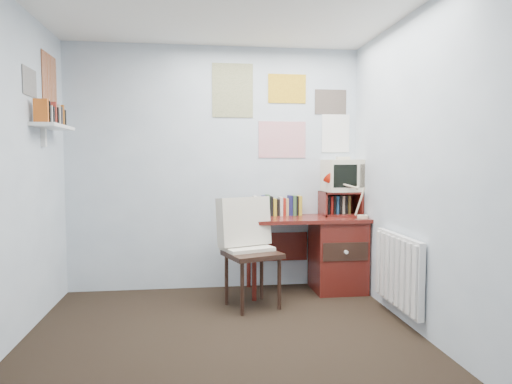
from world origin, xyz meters
TOP-DOWN VIEW (x-y plane):
  - ground at (0.00, 0.00)m, footprint 3.50×3.50m
  - back_wall at (0.00, 1.75)m, footprint 3.00×0.02m
  - right_wall at (1.50, 0.00)m, footprint 0.02×3.50m
  - desk at (1.17, 1.48)m, footprint 1.20×0.55m
  - desk_chair at (0.30, 1.06)m, footprint 0.62×0.61m
  - desk_lamp at (1.44, 1.34)m, footprint 0.30×0.27m
  - tv_riser at (1.29, 1.59)m, footprint 0.40×0.30m
  - crt_tv at (1.32, 1.61)m, footprint 0.41×0.38m
  - book_row at (0.66, 1.66)m, footprint 0.60×0.14m
  - radiator at (1.46, 0.55)m, footprint 0.09×0.80m
  - wall_shelf at (-1.40, 1.10)m, footprint 0.20×0.62m
  - posters_back at (0.70, 1.74)m, footprint 1.20×0.01m
  - posters_left at (-1.49, 1.10)m, footprint 0.01×0.70m

SIDE VIEW (x-z plane):
  - ground at x=0.00m, z-range 0.00..0.00m
  - desk at x=1.17m, z-range 0.03..0.79m
  - radiator at x=1.46m, z-range 0.12..0.72m
  - desk_chair at x=0.30m, z-range 0.00..0.97m
  - book_row at x=0.66m, z-range 0.76..0.98m
  - tv_riser at x=1.29m, z-range 0.76..1.01m
  - desk_lamp at x=1.44m, z-range 0.76..1.16m
  - crt_tv at x=1.32m, z-range 1.01..1.37m
  - back_wall at x=0.00m, z-range 0.00..2.50m
  - right_wall at x=1.50m, z-range 0.00..2.50m
  - wall_shelf at x=-1.40m, z-range 1.50..1.74m
  - posters_back at x=0.70m, z-range 1.40..2.30m
  - posters_left at x=-1.49m, z-range 1.70..2.30m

